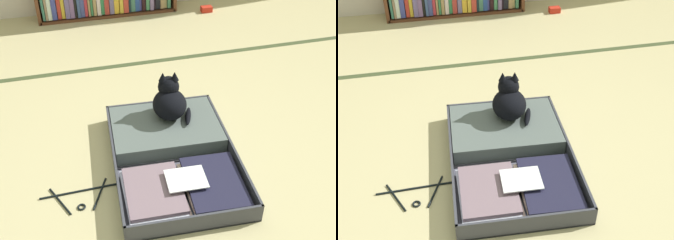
{
  "view_description": "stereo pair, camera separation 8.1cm",
  "coord_description": "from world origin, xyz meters",
  "views": [
    {
      "loc": [
        -0.41,
        -1.43,
        1.53
      ],
      "look_at": [
        0.05,
        0.26,
        0.22
      ],
      "focal_mm": 44.99,
      "sensor_mm": 36.0,
      "label": 1
    },
    {
      "loc": [
        -0.33,
        -1.45,
        1.53
      ],
      "look_at": [
        0.05,
        0.26,
        0.22
      ],
      "focal_mm": 44.99,
      "sensor_mm": 36.0,
      "label": 2
    }
  ],
  "objects": [
    {
      "name": "small_red_pouch",
      "position": [
        0.91,
        2.09,
        0.02
      ],
      "size": [
        0.1,
        0.07,
        0.05
      ],
      "color": "red",
      "rests_on": "ground_plane"
    },
    {
      "name": "black_cat",
      "position": [
        0.11,
        0.46,
        0.2
      ],
      "size": [
        0.25,
        0.26,
        0.26
      ],
      "color": "black",
      "rests_on": "open_suitcase"
    },
    {
      "name": "tatami_border",
      "position": [
        0.0,
        1.29,
        0.0
      ],
      "size": [
        4.8,
        0.05,
        0.0
      ],
      "color": "#3D4929",
      "rests_on": "ground_plane"
    },
    {
      "name": "ground_plane",
      "position": [
        0.0,
        0.0,
        0.0
      ],
      "size": [
        10.0,
        10.0,
        0.0
      ],
      "primitive_type": "plane",
      "color": "tan"
    },
    {
      "name": "open_suitcase",
      "position": [
        0.06,
        0.22,
        0.05
      ],
      "size": [
        0.69,
        0.96,
        0.11
      ],
      "color": "#383943",
      "rests_on": "ground_plane"
    },
    {
      "name": "clothes_hanger",
      "position": [
        -0.46,
        0.05,
        0.0
      ],
      "size": [
        0.38,
        0.2,
        0.01
      ],
      "color": "black",
      "rests_on": "ground_plane"
    }
  ]
}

